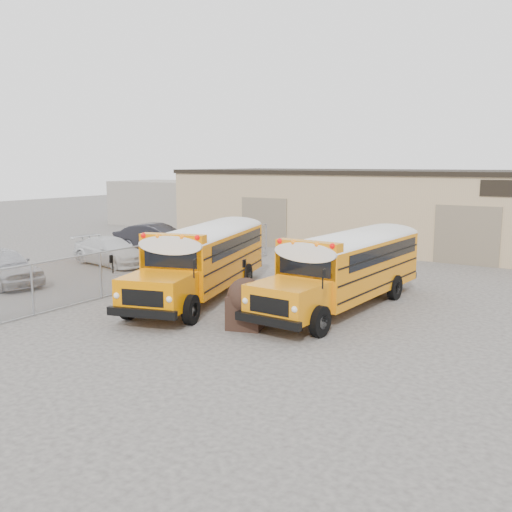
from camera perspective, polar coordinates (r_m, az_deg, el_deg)
The scene contains 10 objects.
ground at distance 18.68m, azimuth -2.55°, elevation -6.60°, with size 120.00×120.00×0.00m, color #413E3C.
warehouse at distance 36.30m, azimuth 15.92°, elevation 4.62°, with size 30.20×10.20×4.67m.
chainlink_fence at distance 24.45m, azimuth -10.06°, elevation -0.76°, with size 0.07×18.07×1.81m.
distant_building_left at distance 49.02m, azimuth -8.89°, elevation 5.31°, with size 8.00×6.00×3.60m, color gray.
school_bus_left at distance 27.48m, azimuth -0.84°, elevation 1.97°, with size 4.83×9.75×2.78m.
school_bus_right at distance 25.72m, azimuth 14.63°, elevation 1.07°, with size 3.03×9.35×2.70m.
tarp_bundle at distance 17.77m, azimuth -1.03°, elevation -4.68°, with size 1.31×1.24×1.60m.
car_silver at distance 26.36m, azimuth -24.06°, elevation -0.94°, with size 1.89×4.68×1.60m, color #AFB0B4.
car_white at distance 29.77m, azimuth -14.32°, elevation 0.47°, with size 1.94×4.78×1.39m, color silver.
car_dark at distance 33.44m, azimuth -9.89°, elevation 1.78°, with size 1.73×4.96×1.63m, color black.
Camera 1 is at (10.34, -14.69, 5.11)m, focal length 40.00 mm.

